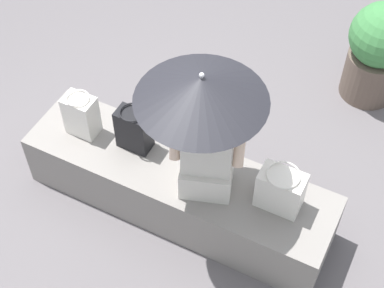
# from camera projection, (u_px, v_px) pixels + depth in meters

# --- Properties ---
(ground_plane) EXTENTS (14.00, 14.00, 0.00)m
(ground_plane) POSITION_uv_depth(u_px,v_px,m) (179.00, 206.00, 4.48)
(ground_plane) COLOR #605B5E
(stone_bench) EXTENTS (2.26, 0.60, 0.46)m
(stone_bench) POSITION_uv_depth(u_px,v_px,m) (179.00, 188.00, 4.30)
(stone_bench) COLOR gray
(stone_bench) RESTS_ON ground
(person_seated) EXTENTS (0.51, 0.37, 0.90)m
(person_seated) POSITION_uv_depth(u_px,v_px,m) (207.00, 149.00, 3.74)
(person_seated) COLOR beige
(person_seated) RESTS_ON stone_bench
(parasol) EXTENTS (0.78, 0.78, 1.09)m
(parasol) POSITION_uv_depth(u_px,v_px,m) (201.00, 89.00, 3.26)
(parasol) COLOR #B7B7BC
(parasol) RESTS_ON stone_bench
(handbag_black) EXTENTS (0.30, 0.22, 0.32)m
(handbag_black) POSITION_uv_depth(u_px,v_px,m) (281.00, 190.00, 3.82)
(handbag_black) COLOR silver
(handbag_black) RESTS_ON stone_bench
(tote_bag_canvas) EXTENTS (0.24, 0.18, 0.35)m
(tote_bag_canvas) POSITION_uv_depth(u_px,v_px,m) (134.00, 129.00, 4.14)
(tote_bag_canvas) COLOR black
(tote_bag_canvas) RESTS_ON stone_bench
(shoulder_bag_spare) EXTENTS (0.22, 0.17, 0.35)m
(shoulder_bag_spare) POSITION_uv_depth(u_px,v_px,m) (81.00, 115.00, 4.22)
(shoulder_bag_spare) COLOR silver
(shoulder_bag_spare) RESTS_ON stone_bench
(planter_far) EXTENTS (0.54, 0.54, 0.91)m
(planter_far) POSITION_uv_depth(u_px,v_px,m) (378.00, 50.00, 4.89)
(planter_far) COLOR brown
(planter_far) RESTS_ON ground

